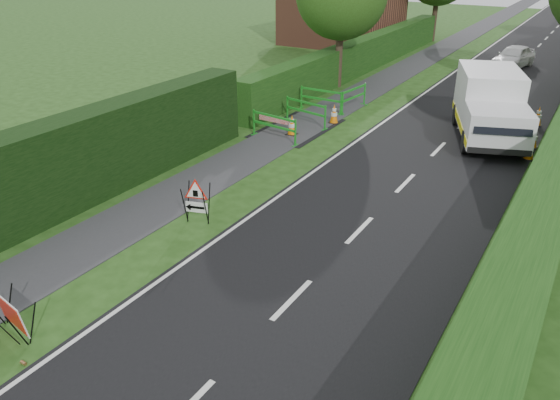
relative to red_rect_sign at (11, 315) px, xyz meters
The scene contains 21 objects.
ground 3.07m from the red_rect_sign, 61.37° to the left, with size 120.00×120.00×0.00m, color #1F4012.
road_surface 37.87m from the red_rect_sign, 84.01° to the left, with size 6.00×90.00×0.02m, color black.
footpath 37.69m from the red_rect_sign, 92.35° to the left, with size 2.00×90.00×0.02m, color #2D2D30.
hedge_west_near 4.46m from the red_rect_sign, 143.15° to the left, with size 1.10×18.00×2.50m, color black.
hedge_west_far 24.92m from the red_rect_sign, 98.19° to the left, with size 1.00×24.00×1.80m, color #14380F.
house_west 33.85m from the red_rect_sign, 104.67° to the left, with size 7.50×7.40×7.88m.
red_rect_sign is the anchor object (origin of this frame).
triangle_sign 5.31m from the red_rect_sign, 89.01° to the left, with size 0.92×0.92×1.07m.
works_van 17.12m from the red_rect_sign, 72.73° to the left, with size 3.74×5.69×2.43m.
traffic_cone_0 16.31m from the red_rect_sign, 65.19° to the left, with size 0.38×0.38×0.79m.
traffic_cone_1 17.45m from the red_rect_sign, 67.16° to the left, with size 0.38×0.38×0.79m.
traffic_cone_2 20.04m from the red_rect_sign, 70.99° to the left, with size 0.38×0.38×0.79m.
traffic_cone_3 12.94m from the red_rect_sign, 96.00° to the left, with size 0.38×0.38×0.79m.
traffic_cone_4 15.04m from the red_rect_sign, 92.35° to the left, with size 0.38×0.38×0.79m.
ped_barrier_0 12.09m from the red_rect_sign, 97.63° to the left, with size 2.09×0.65×1.00m.
ped_barrier_1 14.33m from the red_rect_sign, 96.04° to the left, with size 2.09×0.78×1.00m.
ped_barrier_2 16.36m from the red_rect_sign, 96.40° to the left, with size 2.06×0.37×1.00m.
ped_barrier_3 17.21m from the red_rect_sign, 92.51° to the left, with size 0.59×2.09×1.00m.
redwhite_plank 13.19m from the red_rect_sign, 99.53° to the left, with size 1.50×0.04×0.25m, color red.
litter_can 1.05m from the red_rect_sign, 28.03° to the right, with size 0.07×0.07×0.12m, color #BF7F4C.
hatchback_car 30.21m from the red_rect_sign, 83.10° to the left, with size 1.49×3.71×1.26m, color white.
Camera 1 is at (7.10, -7.13, 6.81)m, focal length 35.00 mm.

